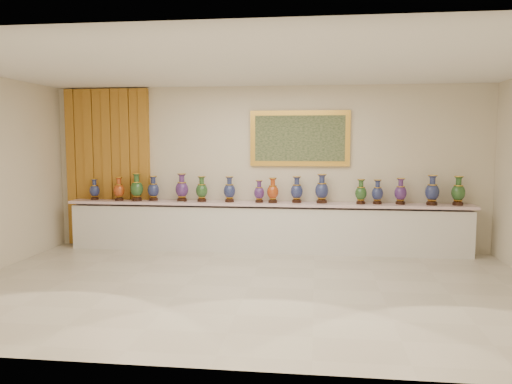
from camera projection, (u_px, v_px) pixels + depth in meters
ground at (249, 287)px, 6.87m from camera, size 8.00×8.00×0.00m
room at (138, 163)px, 9.41m from camera, size 8.00×8.00×8.00m
counter at (266, 228)px, 9.06m from camera, size 7.28×0.48×0.90m
vase_0 at (95, 190)px, 9.38m from camera, size 0.20×0.20×0.40m
vase_1 at (119, 190)px, 9.26m from camera, size 0.27×0.27×0.44m
vase_2 at (137, 188)px, 9.23m from camera, size 0.26×0.26×0.51m
vase_3 at (153, 190)px, 9.26m from camera, size 0.24×0.24×0.46m
vase_4 at (182, 189)px, 9.13m from camera, size 0.31×0.31×0.51m
vase_5 at (202, 190)px, 9.10m from camera, size 0.26×0.26×0.46m
vase_6 at (229, 191)px, 9.05m from camera, size 0.22×0.22×0.47m
vase_7 at (259, 193)px, 8.97m from camera, size 0.23×0.23×0.40m
vase_8 at (273, 192)px, 8.94m from camera, size 0.27×0.27×0.45m
vase_9 at (297, 191)px, 8.95m from camera, size 0.23×0.23×0.47m
vase_10 at (322, 190)px, 8.89m from camera, size 0.27×0.27×0.52m
vase_11 at (361, 193)px, 8.76m from camera, size 0.23×0.23×0.44m
vase_12 at (377, 193)px, 8.75m from camera, size 0.26×0.26×0.43m
vase_13 at (401, 193)px, 8.71m from camera, size 0.23×0.23×0.46m
vase_14 at (432, 192)px, 8.60m from camera, size 0.30×0.30×0.52m
vase_15 at (458, 192)px, 8.58m from camera, size 0.26×0.26×0.50m
label_card at (181, 202)px, 9.06m from camera, size 0.10×0.06×0.00m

